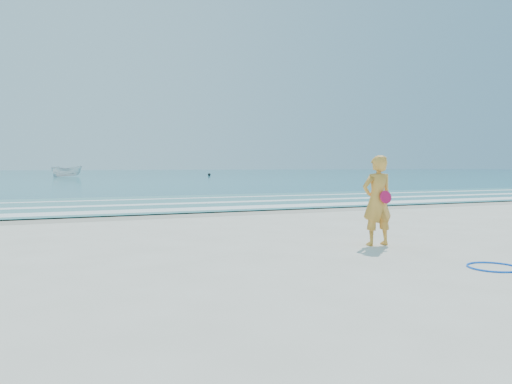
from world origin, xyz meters
name	(u,v)px	position (x,y,z in m)	size (l,w,h in m)	color
ground	(334,257)	(0.00, 0.00, 0.00)	(400.00, 400.00, 0.00)	silver
wet_sand	(197,214)	(0.00, 9.00, 0.00)	(400.00, 2.40, 0.00)	#B2A893
ocean	(71,174)	(0.00, 105.00, 0.02)	(400.00, 190.00, 0.04)	#19727F
shallow	(165,203)	(0.00, 14.00, 0.04)	(400.00, 10.00, 0.01)	#59B7AD
foam_near	(187,209)	(0.00, 10.30, 0.05)	(400.00, 1.40, 0.01)	white
foam_mid	(169,204)	(0.00, 13.20, 0.05)	(400.00, 0.90, 0.01)	white
foam_far	(154,199)	(0.00, 16.50, 0.05)	(400.00, 0.60, 0.01)	white
hoop	(493,267)	(1.90, -1.83, 0.01)	(0.82, 0.82, 0.03)	blue
boat	(67,171)	(-2.00, 71.29, 0.88)	(1.63, 4.33, 1.67)	silver
buoy	(209,175)	(19.61, 69.89, 0.27)	(0.46, 0.46, 0.46)	black
woman	(377,201)	(1.57, 0.84, 0.95)	(0.71, 0.48, 1.89)	gold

